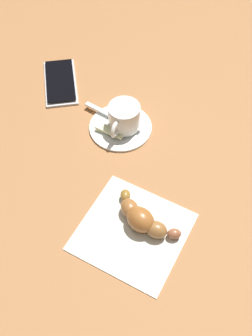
# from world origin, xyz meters

# --- Properties ---
(ground_plane) EXTENTS (1.80, 1.80, 0.00)m
(ground_plane) POSITION_xyz_m (0.00, 0.00, 0.00)
(ground_plane) COLOR #966239
(saucer) EXTENTS (0.12, 0.12, 0.01)m
(saucer) POSITION_xyz_m (-0.10, -0.03, 0.00)
(saucer) COLOR white
(saucer) RESTS_ON ground
(espresso_cup) EXTENTS (0.08, 0.06, 0.05)m
(espresso_cup) POSITION_xyz_m (-0.10, -0.03, 0.04)
(espresso_cup) COLOR white
(espresso_cup) RESTS_ON saucer
(teaspoon) EXTENTS (0.05, 0.13, 0.01)m
(teaspoon) POSITION_xyz_m (-0.11, -0.03, 0.01)
(teaspoon) COLOR silver
(teaspoon) RESTS_ON saucer
(sugar_packet) EXTENTS (0.03, 0.06, 0.01)m
(sugar_packet) POSITION_xyz_m (-0.08, -0.05, 0.01)
(sugar_packet) COLOR beige
(sugar_packet) RESTS_ON saucer
(napkin) EXTENTS (0.19, 0.20, 0.00)m
(napkin) POSITION_xyz_m (0.11, 0.05, 0.00)
(napkin) COLOR silver
(napkin) RESTS_ON ground
(croissant) EXTENTS (0.08, 0.12, 0.04)m
(croissant) POSITION_xyz_m (0.09, 0.06, 0.02)
(croissant) COLOR olive
(croissant) RESTS_ON napkin
(cell_phone) EXTENTS (0.15, 0.12, 0.01)m
(cell_phone) POSITION_xyz_m (-0.19, -0.20, 0.01)
(cell_phone) COLOR #BAB8BB
(cell_phone) RESTS_ON ground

